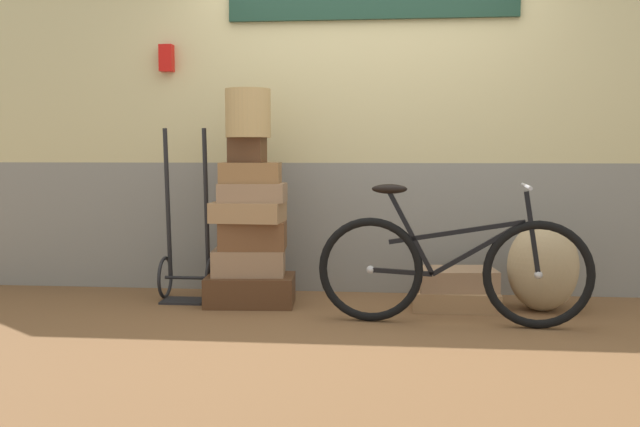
# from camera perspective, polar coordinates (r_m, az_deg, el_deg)

# --- Properties ---
(ground) EXTENTS (9.48, 5.20, 0.06)m
(ground) POSITION_cam_1_polar(r_m,az_deg,el_deg) (4.69, 3.03, -8.49)
(ground) COLOR brown
(station_building) EXTENTS (7.48, 0.74, 2.64)m
(station_building) POSITION_cam_1_polar(r_m,az_deg,el_deg) (5.41, 3.67, 7.75)
(station_building) COLOR gray
(station_building) RESTS_ON ground
(suitcase_0) EXTENTS (0.63, 0.43, 0.20)m
(suitcase_0) POSITION_cam_1_polar(r_m,az_deg,el_deg) (4.98, -5.62, -6.14)
(suitcase_0) COLOR #4C2D19
(suitcase_0) RESTS_ON ground
(suitcase_1) EXTENTS (0.53, 0.38, 0.18)m
(suitcase_1) POSITION_cam_1_polar(r_m,az_deg,el_deg) (4.99, -5.72, -3.88)
(suitcase_1) COLOR #937051
(suitcase_1) RESTS_ON suitcase_0
(suitcase_2) EXTENTS (0.48, 0.34, 0.20)m
(suitcase_2) POSITION_cam_1_polar(r_m,az_deg,el_deg) (4.96, -5.40, -1.75)
(suitcase_2) COLOR brown
(suitcase_2) RESTS_ON suitcase_1
(suitcase_3) EXTENTS (0.50, 0.36, 0.14)m
(suitcase_3) POSITION_cam_1_polar(r_m,az_deg,el_deg) (4.91, -5.79, 0.13)
(suitcase_3) COLOR #9E754C
(suitcase_3) RESTS_ON suitcase_2
(suitcase_4) EXTENTS (0.46, 0.30, 0.13)m
(suitcase_4) POSITION_cam_1_polar(r_m,az_deg,el_deg) (4.90, -5.43, 1.68)
(suitcase_4) COLOR #937051
(suitcase_4) RESTS_ON suitcase_3
(suitcase_5) EXTENTS (0.43, 0.30, 0.14)m
(suitcase_5) POSITION_cam_1_polar(r_m,az_deg,el_deg) (4.92, -5.60, 3.27)
(suitcase_5) COLOR olive
(suitcase_5) RESTS_ON suitcase_4
(suitcase_6) EXTENTS (0.25, 0.19, 0.17)m
(suitcase_6) POSITION_cam_1_polar(r_m,az_deg,el_deg) (4.92, -5.87, 5.10)
(suitcase_6) COLOR #4C2D19
(suitcase_6) RESTS_ON suitcase_5
(suitcase_7) EXTENTS (0.59, 0.41, 0.13)m
(suitcase_7) POSITION_cam_1_polar(r_m,az_deg,el_deg) (4.94, 10.82, -6.75)
(suitcase_7) COLOR #9E754C
(suitcase_7) RESTS_ON ground
(suitcase_8) EXTENTS (0.55, 0.39, 0.14)m
(suitcase_8) POSITION_cam_1_polar(r_m,az_deg,el_deg) (4.92, 10.88, -5.19)
(suitcase_8) COLOR #937051
(suitcase_8) RESTS_ON suitcase_7
(wicker_basket) EXTENTS (0.31, 0.31, 0.33)m
(wicker_basket) POSITION_cam_1_polar(r_m,az_deg,el_deg) (4.92, -5.80, 8.02)
(wicker_basket) COLOR tan
(wicker_basket) RESTS_ON suitcase_6
(luggage_trolley) EXTENTS (0.37, 0.37, 1.23)m
(luggage_trolley) POSITION_cam_1_polar(r_m,az_deg,el_deg) (5.19, -10.61, -3.75)
(luggage_trolley) COLOR black
(luggage_trolley) RESTS_ON ground
(burlap_sack) EXTENTS (0.47, 0.40, 0.60)m
(burlap_sack) POSITION_cam_1_polar(r_m,az_deg,el_deg) (4.97, 17.47, -4.10)
(burlap_sack) COLOR tan
(burlap_sack) RESTS_ON ground
(bicycle) EXTENTS (1.66, 0.46, 0.87)m
(bicycle) POSITION_cam_1_polar(r_m,az_deg,el_deg) (4.42, 10.53, -4.35)
(bicycle) COLOR black
(bicycle) RESTS_ON ground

